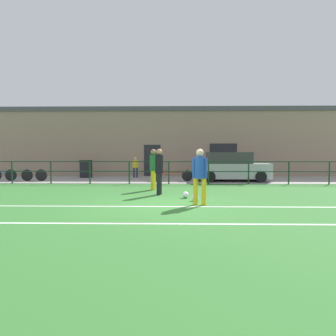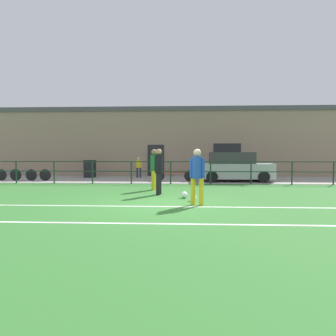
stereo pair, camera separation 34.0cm
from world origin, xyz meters
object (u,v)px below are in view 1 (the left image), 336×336
object	(u,v)px
player_striker	(153,167)
soccer_ball_spare	(185,195)
bicycle_parked_0	(172,175)
soccer_ball_match	(195,198)
bicycle_parked_1	(11,175)
spectator_child	(135,166)
player_winger	(200,173)
player_goalkeeper	(159,169)
bicycle_parked_2	(26,175)
parked_car_red	(231,167)
trash_bin_0	(86,169)

from	to	relation	value
player_striker	soccer_ball_spare	xyz separation A→B (m)	(1.28, -2.30, -0.87)
bicycle_parked_0	soccer_ball_match	bearing A→B (deg)	-82.83
bicycle_parked_1	spectator_child	bearing A→B (deg)	20.72
soccer_ball_spare	spectator_child	xyz separation A→B (m)	(-2.83, 8.40, 0.64)
player_winger	bicycle_parked_0	xyz separation A→B (m)	(-0.91, 7.30, -0.62)
player_striker	bicycle_parked_0	distance (m)	3.76
player_goalkeeper	spectator_child	bearing A→B (deg)	-158.05
bicycle_parked_1	bicycle_parked_2	size ratio (longest dim) A/B	1.02
spectator_child	bicycle_parked_0	distance (m)	3.40
bicycle_parked_1	parked_car_red	bearing A→B (deg)	1.73
player_winger	parked_car_red	size ratio (longest dim) A/B	0.43
parked_car_red	trash_bin_0	size ratio (longest dim) A/B	3.61
player_goalkeeper	bicycle_parked_1	xyz separation A→B (m)	(-8.41, 5.10, -0.62)
player_striker	soccer_ball_match	bearing A→B (deg)	-140.77
soccer_ball_match	soccer_ball_spare	bearing A→B (deg)	115.20
player_goalkeeper	soccer_ball_match	xyz separation A→B (m)	(1.25, -1.45, -0.87)
bicycle_parked_0	trash_bin_0	world-z (taller)	trash_bin_0
parked_car_red	bicycle_parked_1	world-z (taller)	parked_car_red
bicycle_parked_1	soccer_ball_spare	bearing A→B (deg)	-32.35
spectator_child	bicycle_parked_0	bearing A→B (deg)	122.51
player_goalkeeper	trash_bin_0	xyz separation A→B (m)	(-4.97, 7.48, -0.41)
parked_car_red	bicycle_parked_0	xyz separation A→B (m)	(-3.28, -0.37, -0.43)
player_goalkeeper	soccer_ball_spare	bearing A→B (deg)	57.02
trash_bin_0	bicycle_parked_1	bearing A→B (deg)	-145.32
player_goalkeeper	parked_car_red	world-z (taller)	player_goalkeeper
soccer_ball_match	spectator_child	world-z (taller)	spectator_child
player_goalkeeper	player_winger	distance (m)	2.57
player_goalkeeper	bicycle_parked_2	size ratio (longest dim) A/B	0.74
player_goalkeeper	bicycle_parked_2	world-z (taller)	player_goalkeeper
player_goalkeeper	player_winger	xyz separation A→B (m)	(1.34, -2.20, -0.02)
soccer_ball_spare	parked_car_red	size ratio (longest dim) A/B	0.06
bicycle_parked_2	player_striker	bearing A→B (deg)	-26.55
player_goalkeeper	spectator_child	world-z (taller)	player_goalkeeper
player_striker	trash_bin_0	xyz separation A→B (m)	(-4.65, 6.01, -0.41)
parked_car_red	soccer_ball_spare	bearing A→B (deg)	-113.59
player_goalkeeper	bicycle_parked_2	bearing A→B (deg)	-115.86
trash_bin_0	soccer_ball_match	bearing A→B (deg)	-55.15
player_goalkeeper	player_striker	xyz separation A→B (m)	(-0.32, 1.47, 0.00)
player_striker	parked_car_red	distance (m)	5.68
player_winger	spectator_child	world-z (taller)	player_winger
player_winger	player_striker	bearing A→B (deg)	130.65
player_winger	bicycle_parked_0	bearing A→B (deg)	113.39
bicycle_parked_2	trash_bin_0	xyz separation A→B (m)	(2.62, 2.38, 0.21)
spectator_child	player_winger	bearing A→B (deg)	97.77
player_striker	soccer_ball_match	size ratio (longest dim) A/B	7.74
trash_bin_0	parked_car_red	bearing A→B (deg)	-13.06
bicycle_parked_0	trash_bin_0	bearing A→B (deg)	156.21
player_striker	trash_bin_0	distance (m)	7.61
bicycle_parked_0	bicycle_parked_1	bearing A→B (deg)	180.00
bicycle_parked_2	player_winger	bearing A→B (deg)	-39.25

